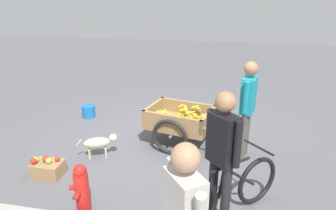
{
  "coord_description": "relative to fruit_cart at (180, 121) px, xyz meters",
  "views": [
    {
      "loc": [
        -1.1,
        4.84,
        2.63
      ],
      "look_at": [
        -0.14,
        -0.03,
        0.75
      ],
      "focal_mm": 32.62,
      "sensor_mm": 36.0,
      "label": 1
    }
  ],
  "objects": [
    {
      "name": "fruit_cart",
      "position": [
        0.0,
        0.0,
        0.0
      ],
      "size": [
        1.78,
        1.13,
        0.71
      ],
      "color": "#937047",
      "rests_on": "ground"
    },
    {
      "name": "bicycle",
      "position": [
        -0.87,
        1.79,
        -0.09
      ],
      "size": [
        1.24,
        1.19,
        0.85
      ],
      "color": "black",
      "rests_on": "ground"
    },
    {
      "name": "ground_plane",
      "position": [
        0.35,
        0.08,
        -0.44
      ],
      "size": [
        24.0,
        24.0,
        0.0
      ],
      "primitive_type": "plane",
      "color": "#56565B"
    },
    {
      "name": "plastic_bucket",
      "position": [
        2.17,
        -0.84,
        -0.31
      ],
      "size": [
        0.29,
        0.29,
        0.26
      ],
      "primitive_type": "cylinder",
      "color": "#1966B2",
      "rests_on": "ground"
    },
    {
      "name": "dog",
      "position": [
        1.23,
        0.75,
        -0.17
      ],
      "size": [
        0.63,
        0.35,
        0.4
      ],
      "color": "beige",
      "rests_on": "ground"
    },
    {
      "name": "vendor_person",
      "position": [
        -1.11,
        0.27,
        0.54
      ],
      "size": [
        0.27,
        0.55,
        1.63
      ],
      "color": "#4C4742",
      "rests_on": "ground"
    },
    {
      "name": "cyclist_person",
      "position": [
        -0.76,
        1.89,
        0.55
      ],
      "size": [
        0.38,
        0.45,
        1.65
      ],
      "color": "black",
      "rests_on": "ground"
    },
    {
      "name": "mixed_fruit_crate",
      "position": [
        1.79,
        1.4,
        -0.31
      ],
      "size": [
        0.44,
        0.32,
        0.32
      ],
      "color": "#99754C",
      "rests_on": "ground"
    },
    {
      "name": "fire_hydrant",
      "position": [
        0.91,
        2.04,
        -0.11
      ],
      "size": [
        0.25,
        0.25,
        0.67
      ],
      "color": "red",
      "rests_on": "ground"
    }
  ]
}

